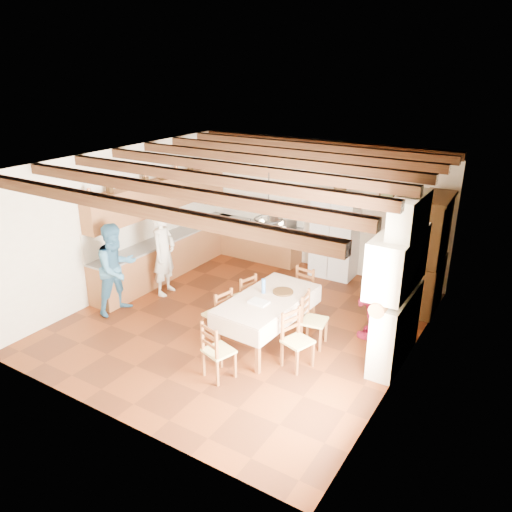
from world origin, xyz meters
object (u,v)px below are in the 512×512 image
(chair_left_near, at_px, (217,313))
(microwave, at_px, (284,222))
(dining_table, at_px, (268,302))
(person_man, at_px, (164,253))
(refrigerator, at_px, (336,234))
(chair_end_far, at_px, (300,293))
(chair_end_near, at_px, (219,350))
(person_woman_red, at_px, (375,293))
(person_woman_blue, at_px, (117,269))
(hutch, at_px, (430,254))
(chair_right_far, at_px, (314,320))
(chair_left_far, at_px, (242,297))
(chair_right_near, at_px, (298,340))

(chair_left_near, xyz_separation_m, microwave, (-0.71, 3.67, 0.56))
(dining_table, distance_m, person_man, 2.90)
(refrigerator, distance_m, chair_end_far, 2.32)
(chair_end_near, distance_m, person_woman_red, 2.92)
(person_woman_blue, bearing_deg, person_man, -5.03)
(hutch, height_order, chair_left_near, hutch)
(person_man, distance_m, microwave, 3.05)
(refrigerator, xyz_separation_m, microwave, (-1.32, -0.06, 0.08))
(hutch, relative_size, chair_right_far, 2.38)
(chair_left_far, relative_size, chair_right_far, 1.00)
(chair_right_near, distance_m, person_man, 3.79)
(person_man, bearing_deg, chair_left_near, -125.28)
(dining_table, height_order, chair_right_near, chair_right_near)
(refrigerator, bearing_deg, person_man, -133.76)
(chair_end_far, bearing_deg, chair_right_far, -43.44)
(chair_right_far, height_order, person_woman_red, person_woman_red)
(chair_left_near, height_order, chair_right_far, same)
(refrigerator, bearing_deg, microwave, -177.98)
(chair_end_near, height_order, person_woman_red, person_woman_red)
(dining_table, distance_m, chair_left_far, 0.96)
(refrigerator, bearing_deg, dining_table, -87.18)
(hutch, distance_m, person_woman_blue, 6.03)
(chair_right_far, xyz_separation_m, person_man, (-3.57, 0.25, 0.41))
(refrigerator, bearing_deg, chair_right_far, -73.63)
(refrigerator, height_order, person_woman_blue, refrigerator)
(microwave, bearing_deg, person_woman_blue, -94.80)
(chair_right_near, bearing_deg, chair_end_near, 152.23)
(chair_left_far, distance_m, person_man, 2.08)
(refrigerator, distance_m, dining_table, 3.42)
(person_woman_blue, bearing_deg, chair_left_far, -61.29)
(chair_left_near, xyz_separation_m, chair_right_far, (1.56, 0.67, 0.00))
(person_woman_blue, bearing_deg, chair_end_near, -98.99)
(refrigerator, relative_size, microwave, 3.69)
(person_man, bearing_deg, chair_end_far, -89.80)
(chair_end_near, xyz_separation_m, microwave, (-1.42, 4.63, 0.56))
(refrigerator, height_order, chair_left_far, refrigerator)
(chair_left_far, distance_m, person_woman_blue, 2.48)
(chair_end_near, bearing_deg, dining_table, -77.50)
(dining_table, xyz_separation_m, chair_left_near, (-0.83, -0.33, -0.29))
(chair_right_near, height_order, chair_end_far, same)
(chair_right_far, bearing_deg, chair_left_near, 104.52)
(chair_left_far, height_order, microwave, microwave)
(refrigerator, height_order, chair_end_far, refrigerator)
(chair_right_far, distance_m, person_man, 3.61)
(hutch, height_order, microwave, hutch)
(chair_end_near, bearing_deg, refrigerator, -71.43)
(person_woman_red, bearing_deg, chair_end_near, -23.46)
(chair_right_near, height_order, microwave, microwave)
(chair_left_near, bearing_deg, chair_right_far, 125.41)
(hutch, height_order, chair_right_far, hutch)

